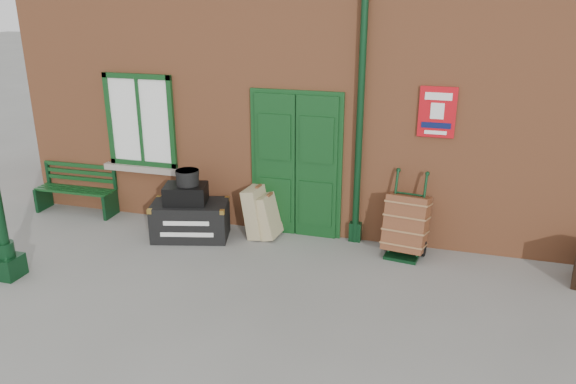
% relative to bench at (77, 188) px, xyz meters
% --- Properties ---
extents(ground, '(80.00, 80.00, 0.00)m').
position_rel_bench_xyz_m(ground, '(4.16, -1.32, -0.43)').
color(ground, gray).
rests_on(ground, ground).
extents(station_building, '(10.30, 4.30, 4.36)m').
position_rel_bench_xyz_m(station_building, '(4.15, 2.18, 1.73)').
color(station_building, '#A95D36').
rests_on(station_building, ground).
extents(bench, '(1.39, 0.45, 0.86)m').
position_rel_bench_xyz_m(bench, '(0.00, 0.00, 0.00)').
color(bench, '#103B17').
rests_on(bench, ground).
extents(houdini_trunk, '(1.26, 0.90, 0.57)m').
position_rel_bench_xyz_m(houdini_trunk, '(2.34, -0.46, -0.15)').
color(houdini_trunk, black).
rests_on(houdini_trunk, ground).
extents(strongbox, '(0.72, 0.60, 0.29)m').
position_rel_bench_xyz_m(strongbox, '(2.29, -0.46, 0.28)').
color(strongbox, black).
rests_on(strongbox, houdini_trunk).
extents(hatbox, '(0.42, 0.42, 0.23)m').
position_rel_bench_xyz_m(hatbox, '(2.32, -0.43, 0.54)').
color(hatbox, black).
rests_on(hatbox, strongbox).
extents(suitcase_back, '(0.38, 0.58, 0.80)m').
position_rel_bench_xyz_m(suitcase_back, '(3.30, -0.07, -0.03)').
color(suitcase_back, tan).
rests_on(suitcase_back, ground).
extents(suitcase_front, '(0.40, 0.53, 0.69)m').
position_rel_bench_xyz_m(suitcase_front, '(3.48, -0.07, -0.09)').
color(suitcase_front, tan).
rests_on(suitcase_front, ground).
extents(porter_trolley, '(0.66, 0.70, 1.20)m').
position_rel_bench_xyz_m(porter_trolley, '(5.57, -0.12, 0.03)').
color(porter_trolley, black).
rests_on(porter_trolley, ground).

